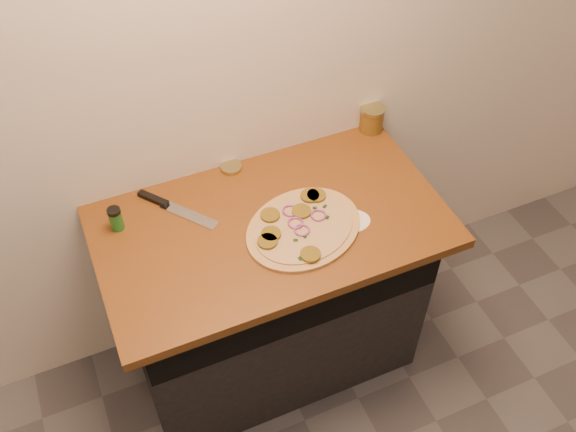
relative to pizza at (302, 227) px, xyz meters
name	(u,v)px	position (x,y,z in m)	size (l,w,h in m)	color
cabinet	(270,295)	(-0.09, 0.11, -0.48)	(1.10, 0.60, 0.86)	black
countertop	(271,225)	(-0.09, 0.08, -0.03)	(1.20, 0.70, 0.04)	brown
pizza	(302,227)	(0.00, 0.00, 0.00)	(0.53, 0.53, 0.03)	tan
chefs_knife	(170,206)	(-0.38, 0.28, 0.00)	(0.23, 0.28, 0.02)	#B7BAC1
mason_jar_lid	(231,167)	(-0.12, 0.38, 0.00)	(0.08, 0.08, 0.02)	tan
salsa_jar	(372,118)	(0.46, 0.38, 0.04)	(0.10, 0.10, 0.11)	#9E230F
spice_shaker	(116,219)	(-0.57, 0.25, 0.04)	(0.05, 0.05, 0.09)	#1F6220
flour_spill	(347,222)	(0.16, -0.03, -0.01)	(0.16, 0.16, 0.00)	silver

